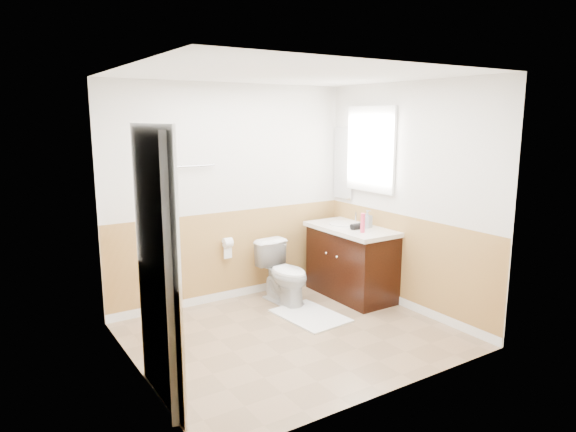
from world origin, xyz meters
TOP-DOWN VIEW (x-y plane):
  - floor at (0.00, 0.00)m, footprint 3.00×3.00m
  - ceiling at (0.00, 0.00)m, footprint 3.00×3.00m
  - wall_back at (0.00, 1.30)m, footprint 3.00×0.00m
  - wall_front at (0.00, -1.30)m, footprint 3.00×0.00m
  - wall_left at (-1.50, 0.00)m, footprint 0.00×3.00m
  - wall_right at (1.50, 0.00)m, footprint 0.00×3.00m
  - wainscot_back at (0.00, 1.29)m, footprint 3.00×0.00m
  - wainscot_front at (0.00, -1.29)m, footprint 3.00×0.00m
  - wainscot_left at (-1.49, 0.00)m, footprint 0.00×2.60m
  - wainscot_right at (1.49, 0.00)m, footprint 0.00×2.60m
  - toilet at (0.41, 0.82)m, footprint 0.45×0.72m
  - bath_mat at (0.41, 0.30)m, footprint 0.62×0.84m
  - vanity_cabinet at (1.21, 0.58)m, footprint 0.55×1.10m
  - vanity_knob_left at (0.91, 0.48)m, footprint 0.03×0.03m
  - vanity_knob_right at (0.91, 0.68)m, footprint 0.03×0.03m
  - countertop at (1.20, 0.58)m, footprint 0.60×1.15m
  - sink_basin at (1.21, 0.73)m, footprint 0.36×0.36m
  - faucet at (1.39, 0.73)m, footprint 0.02×0.02m
  - lotion_bottle at (1.11, 0.28)m, footprint 0.05×0.05m
  - soap_dispenser at (1.33, 0.46)m, footprint 0.12×0.12m
  - hair_dryer_body at (1.16, 0.45)m, footprint 0.14×0.07m
  - hair_dryer_handle at (1.13, 0.50)m, footprint 0.03×0.03m
  - mirror_panel at (1.48, 1.10)m, footprint 0.02×0.35m
  - window_frame at (1.47, 0.59)m, footprint 0.04×0.80m
  - window_glass at (1.49, 0.59)m, footprint 0.01×0.70m
  - door at (-1.40, -0.45)m, footprint 0.29×0.78m
  - door_frame at (-1.48, -0.45)m, footprint 0.02×0.92m
  - door_knob at (-1.34, -0.12)m, footprint 0.06×0.06m
  - towel_bar at (-0.55, 1.25)m, footprint 0.62×0.02m
  - tp_holder_bar at (-0.10, 1.23)m, footprint 0.14×0.02m
  - tp_roll at (-0.10, 1.23)m, footprint 0.10×0.11m
  - tp_sheet at (-0.10, 1.23)m, footprint 0.10×0.01m

SIDE VIEW (x-z plane):
  - floor at x=0.00m, z-range 0.00..0.00m
  - bath_mat at x=0.41m, z-range 0.00..0.02m
  - toilet at x=0.41m, z-range 0.00..0.71m
  - vanity_cabinet at x=1.21m, z-range 0.00..0.80m
  - wainscot_back at x=0.00m, z-range -1.00..2.00m
  - wainscot_front at x=0.00m, z-range -1.00..2.00m
  - wainscot_left at x=-1.49m, z-range -0.80..1.80m
  - wainscot_right at x=1.49m, z-range -0.80..1.80m
  - vanity_knob_left at x=0.91m, z-range 0.53..0.57m
  - vanity_knob_right at x=0.91m, z-range 0.53..0.57m
  - tp_sheet at x=-0.10m, z-range 0.51..0.67m
  - tp_holder_bar at x=-0.10m, z-range 0.69..0.71m
  - tp_roll at x=-0.10m, z-range 0.64..0.76m
  - countertop at x=1.20m, z-range 0.80..0.85m
  - hair_dryer_handle at x=1.13m, z-range 0.82..0.89m
  - sink_basin at x=1.21m, z-range 0.85..0.87m
  - hair_dryer_body at x=1.16m, z-range 0.85..0.92m
  - faucet at x=1.39m, z-range 0.85..0.99m
  - door_knob at x=-1.34m, z-range 0.92..0.98m
  - soap_dispenser at x=1.33m, z-range 0.85..1.06m
  - lotion_bottle at x=1.11m, z-range 0.85..1.07m
  - door at x=-1.40m, z-range 0.00..2.04m
  - door_frame at x=-1.48m, z-range -0.02..2.08m
  - wall_back at x=0.00m, z-range -0.25..2.75m
  - wall_front at x=0.00m, z-range -0.25..2.75m
  - wall_left at x=-1.50m, z-range -0.25..2.75m
  - wall_right at x=1.50m, z-range -0.25..2.75m
  - mirror_panel at x=1.48m, z-range 1.10..2.00m
  - towel_bar at x=-0.55m, z-range 1.59..1.61m
  - window_frame at x=1.47m, z-range 1.25..2.25m
  - window_glass at x=1.49m, z-range 1.30..2.20m
  - ceiling at x=0.00m, z-range 2.50..2.50m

